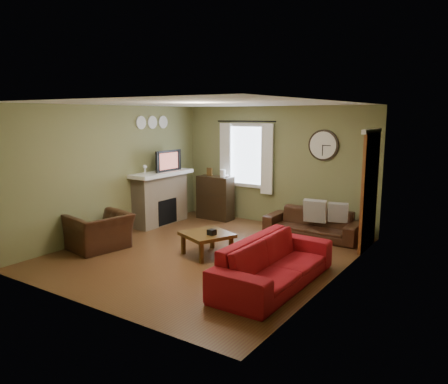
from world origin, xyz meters
The scene contains 31 objects.
floor centered at (0.00, 0.00, 0.00)m, with size 4.60×5.20×0.00m, color brown.
ceiling centered at (0.00, 0.00, 2.60)m, with size 4.60×5.20×0.00m, color white.
wall_left centered at (-2.30, 0.00, 1.30)m, with size 0.00×5.20×2.60m, color olive.
wall_right centered at (2.30, 0.00, 1.30)m, with size 0.00×5.20×2.60m, color olive.
wall_back centered at (0.00, 2.60, 1.30)m, with size 4.60×0.00×2.60m, color olive.
wall_front centered at (0.00, -2.60, 1.30)m, with size 4.60×0.00×2.60m, color olive.
fireplace centered at (-2.10, 1.15, 0.55)m, with size 0.40×1.40×1.10m, color tan.
firebox centered at (-1.91, 1.15, 0.30)m, with size 0.04×0.60×0.55m, color black.
mantel centered at (-2.07, 1.15, 1.14)m, with size 0.58×1.60×0.08m, color white.
tv centered at (-2.05, 1.30, 1.35)m, with size 0.60×0.08×0.35m, color black.
tv_screen centered at (-1.97, 1.30, 1.41)m, with size 0.02×0.62×0.36m, color #994C3F.
medallion_left centered at (-2.28, 0.80, 2.25)m, with size 0.28×0.28×0.03m, color white.
medallion_mid centered at (-2.28, 1.15, 2.25)m, with size 0.28×0.28×0.03m, color white.
medallion_right centered at (-2.28, 1.50, 2.25)m, with size 0.28×0.28×0.03m, color white.
window_pane centered at (-0.70, 2.58, 1.50)m, with size 1.00×0.02×1.30m, color silver, non-canonical shape.
curtain_rod centered at (-0.70, 2.48, 2.27)m, with size 0.03×0.03×1.50m, color black.
curtain_left centered at (-1.25, 2.48, 1.45)m, with size 0.28×0.04×1.55m, color white.
curtain_right centered at (-0.15, 2.48, 1.45)m, with size 0.28×0.04×1.55m, color white.
wall_clock centered at (1.10, 2.55, 1.80)m, with size 0.64×0.06×0.64m, color white, non-canonical shape.
door centered at (2.27, 1.85, 1.05)m, with size 0.05×0.90×2.10m, color brown.
bookshelf centered at (-1.35, 2.21, 0.50)m, with size 0.85×0.36×1.01m, color black, non-canonical shape.
book centered at (-1.25, 2.29, 0.96)m, with size 0.19×0.25×0.02m, color #493011.
sofa_brown centered at (1.16, 2.00, 0.28)m, with size 1.89×0.74×0.55m, color black.
pillow_left centered at (1.21, 1.97, 0.55)m, with size 0.44×0.13×0.44m, color gray.
pillow_right centered at (1.64, 2.08, 0.55)m, with size 0.38×0.11×0.38m, color gray.
sofa_red centered at (1.66, -0.64, 0.33)m, with size 2.28×0.89×0.66m, color maroon.
armchair centered at (-1.75, -0.89, 0.33)m, with size 1.01×0.88×0.65m, color black.
coffee_table centered at (0.07, -0.09, 0.20)m, with size 0.75×0.75×0.40m, color #493011, non-canonical shape.
tissue_box centered at (0.21, -0.15, 0.40)m, with size 0.12×0.12×0.09m, color black.
wine_glass_a centered at (-2.05, 0.62, 1.28)m, with size 0.07×0.07×0.20m, color white, non-canonical shape.
wine_glass_b centered at (-2.05, 0.65, 1.27)m, with size 0.06×0.06×0.18m, color white, non-canonical shape.
Camera 1 is at (4.36, -6.00, 2.41)m, focal length 35.00 mm.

